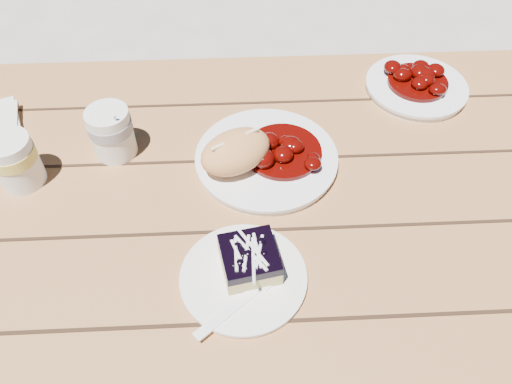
{
  "coord_description": "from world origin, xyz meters",
  "views": [
    {
      "loc": [
        0.11,
        -0.55,
        1.41
      ],
      "look_at": [
        0.14,
        -0.05,
        0.81
      ],
      "focal_mm": 35.0,
      "sensor_mm": 36.0,
      "label": 1
    }
  ],
  "objects_px": {
    "bread_roll": "(236,152)",
    "dessert_plate": "(243,278)",
    "second_cup": "(15,161)",
    "main_plate": "(266,159)",
    "picnic_table": "(186,248)",
    "blueberry_cake": "(250,259)",
    "second_plate": "(416,87)",
    "coffee_cup": "(112,133)"
  },
  "relations": [
    {
      "from": "picnic_table",
      "to": "blueberry_cake",
      "type": "relative_size",
      "value": 21.02
    },
    {
      "from": "blueberry_cake",
      "to": "coffee_cup",
      "type": "relative_size",
      "value": 1.0
    },
    {
      "from": "main_plate",
      "to": "dessert_plate",
      "type": "distance_m",
      "value": 0.25
    },
    {
      "from": "main_plate",
      "to": "dessert_plate",
      "type": "xyz_separation_m",
      "value": [
        -0.05,
        -0.24,
        -0.0
      ]
    },
    {
      "from": "blueberry_cake",
      "to": "coffee_cup",
      "type": "distance_m",
      "value": 0.36
    },
    {
      "from": "picnic_table",
      "to": "second_plate",
      "type": "bearing_deg",
      "value": 28.65
    },
    {
      "from": "dessert_plate",
      "to": "second_cup",
      "type": "xyz_separation_m",
      "value": [
        -0.38,
        0.22,
        0.04
      ]
    },
    {
      "from": "second_plate",
      "to": "second_cup",
      "type": "distance_m",
      "value": 0.78
    },
    {
      "from": "bread_roll",
      "to": "second_cup",
      "type": "relative_size",
      "value": 1.37
    },
    {
      "from": "blueberry_cake",
      "to": "picnic_table",
      "type": "bearing_deg",
      "value": 117.46
    },
    {
      "from": "bread_roll",
      "to": "blueberry_cake",
      "type": "bearing_deg",
      "value": -85.64
    },
    {
      "from": "dessert_plate",
      "to": "coffee_cup",
      "type": "height_order",
      "value": "coffee_cup"
    },
    {
      "from": "bread_roll",
      "to": "dessert_plate",
      "type": "relative_size",
      "value": 0.7
    },
    {
      "from": "picnic_table",
      "to": "main_plate",
      "type": "xyz_separation_m",
      "value": [
        0.16,
        0.07,
        0.17
      ]
    },
    {
      "from": "coffee_cup",
      "to": "second_plate",
      "type": "bearing_deg",
      "value": 14.22
    },
    {
      "from": "second_cup",
      "to": "second_plate",
      "type": "bearing_deg",
      "value": 15.97
    },
    {
      "from": "coffee_cup",
      "to": "second_plate",
      "type": "xyz_separation_m",
      "value": [
        0.6,
        0.15,
        -0.04
      ]
    },
    {
      "from": "picnic_table",
      "to": "second_cup",
      "type": "xyz_separation_m",
      "value": [
        -0.27,
        0.05,
        0.21
      ]
    },
    {
      "from": "picnic_table",
      "to": "dessert_plate",
      "type": "bearing_deg",
      "value": -56.57
    },
    {
      "from": "blueberry_cake",
      "to": "second_plate",
      "type": "xyz_separation_m",
      "value": [
        0.36,
        0.42,
        -0.02
      ]
    },
    {
      "from": "picnic_table",
      "to": "blueberry_cake",
      "type": "distance_m",
      "value": 0.28
    },
    {
      "from": "bread_roll",
      "to": "dessert_plate",
      "type": "xyz_separation_m",
      "value": [
        0.01,
        -0.22,
        -0.04
      ]
    },
    {
      "from": "dessert_plate",
      "to": "blueberry_cake",
      "type": "xyz_separation_m",
      "value": [
        0.01,
        0.02,
        0.03
      ]
    },
    {
      "from": "main_plate",
      "to": "second_cup",
      "type": "height_order",
      "value": "second_cup"
    },
    {
      "from": "dessert_plate",
      "to": "blueberry_cake",
      "type": "height_order",
      "value": "blueberry_cake"
    },
    {
      "from": "dessert_plate",
      "to": "blueberry_cake",
      "type": "relative_size",
      "value": 1.95
    },
    {
      "from": "blueberry_cake",
      "to": "second_cup",
      "type": "height_order",
      "value": "second_cup"
    },
    {
      "from": "dessert_plate",
      "to": "second_plate",
      "type": "height_order",
      "value": "second_plate"
    },
    {
      "from": "blueberry_cake",
      "to": "second_plate",
      "type": "height_order",
      "value": "blueberry_cake"
    },
    {
      "from": "picnic_table",
      "to": "dessert_plate",
      "type": "distance_m",
      "value": 0.26
    },
    {
      "from": "main_plate",
      "to": "dessert_plate",
      "type": "height_order",
      "value": "main_plate"
    },
    {
      "from": "picnic_table",
      "to": "main_plate",
      "type": "relative_size",
      "value": 7.95
    },
    {
      "from": "picnic_table",
      "to": "dessert_plate",
      "type": "relative_size",
      "value": 10.8
    },
    {
      "from": "blueberry_cake",
      "to": "dessert_plate",
      "type": "bearing_deg",
      "value": -134.5
    },
    {
      "from": "second_plate",
      "to": "dessert_plate",
      "type": "bearing_deg",
      "value": -130.61
    },
    {
      "from": "main_plate",
      "to": "blueberry_cake",
      "type": "height_order",
      "value": "blueberry_cake"
    },
    {
      "from": "bread_roll",
      "to": "blueberry_cake",
      "type": "height_order",
      "value": "bread_roll"
    },
    {
      "from": "main_plate",
      "to": "second_cup",
      "type": "distance_m",
      "value": 0.43
    },
    {
      "from": "bread_roll",
      "to": "second_plate",
      "type": "distance_m",
      "value": 0.44
    },
    {
      "from": "picnic_table",
      "to": "main_plate",
      "type": "height_order",
      "value": "main_plate"
    },
    {
      "from": "second_plate",
      "to": "blueberry_cake",
      "type": "bearing_deg",
      "value": -130.84
    },
    {
      "from": "main_plate",
      "to": "bread_roll",
      "type": "bearing_deg",
      "value": -160.02
    }
  ]
}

